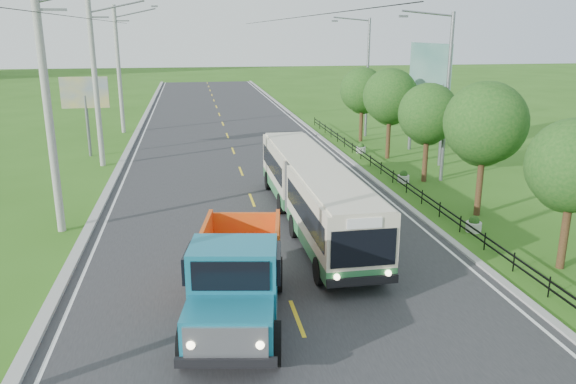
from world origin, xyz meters
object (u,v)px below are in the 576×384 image
object	(u,v)px
pole_near	(49,109)
bus	(313,188)
billboard_left	(85,98)
tree_second	(572,170)
tree_back	(362,92)
pole_mid	(96,82)
planter_far	(361,148)
pole_far	(119,69)
billboard_right	(429,75)
dump_truck	(237,272)
tree_fifth	(390,99)
planter_near	(474,225)
streetlight_far	(366,73)
tree_fourth	(428,117)
planter_mid	(403,177)
tree_third	(485,127)
streetlight_mid	(445,92)

from	to	relation	value
pole_near	bus	distance (m)	11.03
pole_near	billboard_left	size ratio (longest dim) A/B	1.92
tree_second	tree_back	bearing A→B (deg)	90.00
pole_mid	tree_second	xyz separation A→B (m)	(18.12, -18.86, -1.57)
pole_near	planter_far	world-z (taller)	pole_near
pole_far	pole_mid	bearing A→B (deg)	-90.00
billboard_right	dump_truck	distance (m)	24.55
billboard_left	bus	xyz separation A→B (m)	(11.65, -16.09, -2.22)
tree_fifth	planter_near	xyz separation A→B (m)	(-1.26, -14.14, -3.57)
streetlight_far	tree_second	bearing A→B (deg)	-91.74
pole_mid	dump_truck	world-z (taller)	pole_mid
billboard_left	tree_fifth	bearing A→B (deg)	-11.28
tree_fourth	planter_mid	world-z (taller)	tree_fourth
tree_third	tree_back	bearing A→B (deg)	90.00
tree_fourth	planter_near	size ratio (longest dim) A/B	8.06
tree_second	tree_fourth	xyz separation A→B (m)	(0.00, 12.00, 0.07)
planter_mid	dump_truck	bearing A→B (deg)	-126.71
tree_back	streetlight_mid	distance (m)	12.23
pole_far	planter_far	xyz separation A→B (m)	(16.86, -11.00, -4.81)
tree_second	streetlight_mid	size ratio (longest dim) A/B	0.58
pole_far	billboard_left	xyz separation A→B (m)	(-1.24, -9.00, -1.23)
pole_mid	dump_truck	xyz separation A→B (m)	(6.57, -20.80, -3.58)
streetlight_mid	planter_mid	xyz separation A→B (m)	(-2.04, -0.00, -4.62)
planter_near	bus	bearing A→B (deg)	163.49
pole_near	tree_second	world-z (taller)	pole_near
bus	tree_back	bearing A→B (deg)	66.71
tree_fourth	tree_back	world-z (taller)	tree_back
pole_near	billboard_right	distance (m)	23.32
billboard_right	dump_truck	bearing A→B (deg)	-125.24
pole_mid	tree_fourth	distance (m)	19.43
pole_far	tree_back	world-z (taller)	pole_far
planter_near	billboard_left	xyz separation A→B (m)	(-18.10, 18.00, 3.58)
streetlight_far	tree_third	bearing A→B (deg)	-92.27
tree_third	tree_fifth	bearing A→B (deg)	90.00
pole_mid	billboard_right	world-z (taller)	pole_mid
tree_fifth	streetlight_far	xyz separation A→B (m)	(0.79, 7.86, 1.05)
bus	tree_fourth	bearing A→B (deg)	38.58
streetlight_far	tree_fifth	bearing A→B (deg)	-95.71
pole_mid	billboard_right	size ratio (longest dim) A/B	1.37
tree_second	dump_truck	world-z (taller)	tree_second
planter_near	bus	distance (m)	6.86
dump_truck	billboard_right	bearing A→B (deg)	64.36
streetlight_mid	tree_fifth	bearing A→B (deg)	97.29
tree_fourth	billboard_left	distance (m)	21.72
tree_third	tree_fourth	xyz separation A→B (m)	(-0.00, 6.00, -0.40)
planter_mid	tree_fifth	bearing A→B (deg)	78.44
pole_mid	billboard_right	distance (m)	20.59
pole_near	tree_back	bearing A→B (deg)	43.41
tree_second	billboard_right	size ratio (longest dim) A/B	0.73
pole_near	pole_far	world-z (taller)	same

